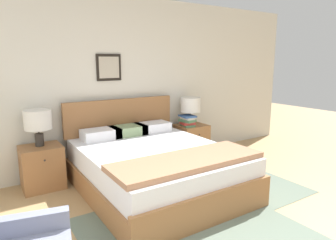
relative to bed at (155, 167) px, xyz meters
name	(u,v)px	position (x,y,z in m)	size (l,w,h in m)	color
wall_back	(117,83)	(0.01, 1.14, 0.99)	(7.25, 0.09, 2.60)	beige
area_rug_main	(195,232)	(-0.18, -1.08, -0.30)	(2.01, 1.83, 0.01)	slate
area_rug_bedside	(250,180)	(1.27, -0.46, -0.30)	(0.88, 1.51, 0.01)	slate
bed	(155,167)	(0.00, 0.00, 0.00)	(1.74, 2.15, 1.07)	#936038
nightstand_near_window	(42,167)	(-1.21, 0.84, -0.03)	(0.50, 0.47, 0.56)	#936038
nightstand_by_door	(191,141)	(1.21, 0.84, -0.03)	(0.50, 0.47, 0.56)	#936038
table_lamp_near_window	(38,121)	(-1.21, 0.86, 0.59)	(0.34, 0.34, 0.47)	#2D2823
table_lamp_by_door	(190,106)	(1.21, 0.86, 0.59)	(0.34, 0.34, 0.47)	#2D2823
book_thick_bottom	(187,125)	(1.10, 0.79, 0.27)	(0.22, 0.30, 0.03)	#4C7551
book_hardcover_middle	(187,123)	(1.10, 0.79, 0.31)	(0.24, 0.24, 0.04)	#B7332D
book_novel_upper	(187,121)	(1.10, 0.79, 0.35)	(0.23, 0.27, 0.04)	#4C7551
book_slim_near_top	(187,118)	(1.10, 0.79, 0.39)	(0.16, 0.24, 0.04)	silver
book_paperback_top	(187,116)	(1.10, 0.79, 0.43)	(0.24, 0.28, 0.02)	#335693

